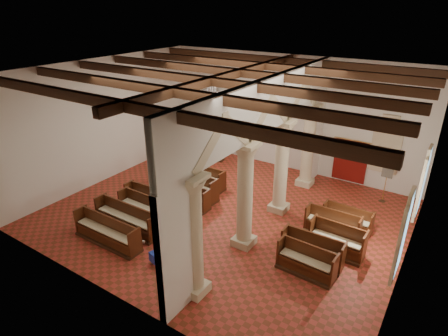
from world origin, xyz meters
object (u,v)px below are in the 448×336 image
processional_banner (385,186)px  aisle_pew_0 (306,264)px  pipe_organ (212,131)px  lectern (220,153)px  nave_pew_0 (107,235)px

processional_banner → aisle_pew_0: (-1.06, -6.60, -0.40)m
pipe_organ → processional_banner: (9.92, -0.67, -0.62)m
lectern → aisle_pew_0: (7.79, -6.47, -0.12)m
lectern → nave_pew_0: (0.90, -8.92, -0.13)m
processional_banner → aisle_pew_0: 6.70m
pipe_organ → processional_banner: size_ratio=2.11×
pipe_organ → aisle_pew_0: bearing=-39.4°
processional_banner → nave_pew_0: size_ratio=0.70×
lectern → processional_banner: processional_banner is taller
pipe_organ → processional_banner: 9.96m
lectern → nave_pew_0: 8.96m
lectern → processional_banner: 8.86m
pipe_organ → lectern: (1.07, -0.79, -0.90)m
processional_banner → aisle_pew_0: processional_banner is taller
lectern → processional_banner: (8.85, 0.13, 0.28)m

